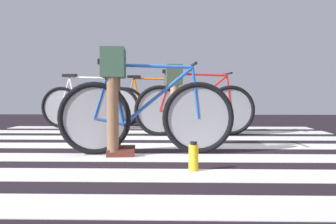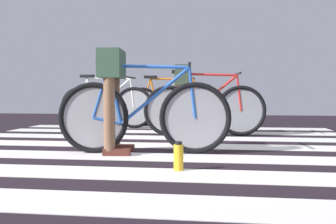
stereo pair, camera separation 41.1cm
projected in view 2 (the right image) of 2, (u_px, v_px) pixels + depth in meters
name	position (u px, v px, depth m)	size (l,w,h in m)	color
ground	(139.00, 156.00, 3.67)	(18.00, 14.00, 0.02)	black
crosswalk_markings	(139.00, 156.00, 3.56)	(5.45, 6.53, 0.00)	silver
bicycle_1_of_4	(144.00, 115.00, 3.72)	(1.73, 0.52, 0.93)	black
cyclist_1_of_4	(112.00, 87.00, 3.72)	(0.34, 0.43, 1.03)	brown
bicycle_2_of_4	(205.00, 109.00, 5.28)	(1.73, 0.52, 0.93)	black
cyclist_2_of_4	(183.00, 90.00, 5.27)	(0.36, 0.43, 1.00)	#A87A5B
bicycle_3_of_4	(106.00, 106.00, 6.55)	(1.73, 0.52, 0.93)	black
bicycle_4_of_4	(169.00, 105.00, 6.94)	(1.74, 0.52, 0.93)	black
water_bottle	(179.00, 157.00, 2.91)	(0.08, 0.08, 0.23)	gold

